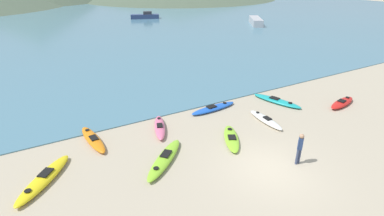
{
  "coord_description": "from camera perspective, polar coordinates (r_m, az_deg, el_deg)",
  "views": [
    {
      "loc": [
        -8.53,
        -7.85,
        8.15
      ],
      "look_at": [
        -0.4,
        6.44,
        0.5
      ],
      "focal_mm": 28.0,
      "sensor_mm": 36.0,
      "label": 1
    }
  ],
  "objects": [
    {
      "name": "kayak_on_sand_3",
      "position": [
        22.02,
        26.68,
        0.91
      ],
      "size": [
        2.86,
        1.32,
        0.37
      ],
      "color": "red",
      "rests_on": "ground_plane"
    },
    {
      "name": "person_near_foreground",
      "position": [
        14.39,
        19.86,
        -6.99
      ],
      "size": [
        0.32,
        0.28,
        1.56
      ],
      "color": "#384260",
      "rests_on": "ground_plane"
    },
    {
      "name": "kayak_on_sand_8",
      "position": [
        15.82,
        7.52,
        -5.74
      ],
      "size": [
        1.97,
        2.75,
        0.3
      ],
      "color": "#8CCC2D",
      "rests_on": "ground_plane"
    },
    {
      "name": "moored_boat_1",
      "position": [
        56.71,
        -8.91,
        16.91
      ],
      "size": [
        5.12,
        2.91,
        1.24
      ],
      "color": "navy",
      "rests_on": "bay_water"
    },
    {
      "name": "kayak_on_sand_0",
      "position": [
        14.12,
        -5.23,
        -9.62
      ],
      "size": [
        3.06,
        2.93,
        0.36
      ],
      "color": "#8CCC2D",
      "rests_on": "ground_plane"
    },
    {
      "name": "kayak_on_sand_7",
      "position": [
        14.31,
        -26.36,
        -11.97
      ],
      "size": [
        2.81,
        3.16,
        0.38
      ],
      "color": "yellow",
      "rests_on": "ground_plane"
    },
    {
      "name": "kayak_on_sand_5",
      "position": [
        16.38,
        -18.33,
        -5.67
      ],
      "size": [
        0.93,
        3.18,
        0.35
      ],
      "color": "orange",
      "rests_on": "ground_plane"
    },
    {
      "name": "moored_boat_2",
      "position": [
        50.89,
        12.05,
        15.87
      ],
      "size": [
        4.42,
        5.82,
        1.02
      ],
      "color": "#B2B2B7",
      "rests_on": "bay_water"
    },
    {
      "name": "kayak_on_sand_6",
      "position": [
        19.05,
        4.11,
        -0.01
      ],
      "size": [
        3.38,
        0.98,
        0.3
      ],
      "color": "blue",
      "rests_on": "ground_plane"
    },
    {
      "name": "kayak_on_sand_4",
      "position": [
        16.73,
        -6.17,
        -3.66
      ],
      "size": [
        1.53,
        2.79,
        0.4
      ],
      "color": "#E5668C",
      "rests_on": "ground_plane"
    },
    {
      "name": "kayak_on_sand_2",
      "position": [
        20.84,
        15.83,
        1.34
      ],
      "size": [
        1.74,
        3.52,
        0.31
      ],
      "color": "teal",
      "rests_on": "ground_plane"
    },
    {
      "name": "bay_water",
      "position": [
        51.41,
        -20.36,
        14.38
      ],
      "size": [
        160.0,
        70.0,
        0.06
      ],
      "primitive_type": "cube",
      "color": "teal",
      "rests_on": "ground_plane"
    },
    {
      "name": "ground_plane",
      "position": [
        14.17,
        14.71,
        -11.11
      ],
      "size": [
        400.0,
        400.0,
        0.0
      ],
      "primitive_type": "plane",
      "color": "tan"
    },
    {
      "name": "kayak_on_sand_1",
      "position": [
        18.03,
        13.84,
        -2.18
      ],
      "size": [
        0.71,
        2.78,
        0.34
      ],
      "color": "white",
      "rests_on": "ground_plane"
    }
  ]
}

